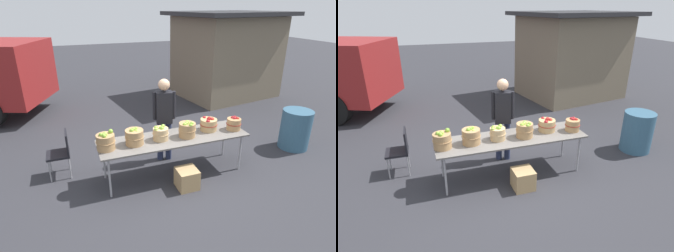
% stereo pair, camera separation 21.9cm
% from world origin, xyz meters
% --- Properties ---
extents(ground_plane, '(40.00, 40.00, 0.00)m').
position_xyz_m(ground_plane, '(0.00, 0.00, 0.00)').
color(ground_plane, '#2D2D33').
extents(market_table, '(2.70, 0.76, 0.75)m').
position_xyz_m(market_table, '(0.00, 0.00, 0.71)').
color(market_table, slate).
rests_on(market_table, ground).
extents(apple_basket_green_0, '(0.32, 0.32, 0.32)m').
position_xyz_m(apple_basket_green_0, '(-1.21, -0.03, 0.89)').
color(apple_basket_green_0, '#A87F51').
rests_on(apple_basket_green_0, market_table).
extents(apple_basket_green_1, '(0.33, 0.33, 0.30)m').
position_xyz_m(apple_basket_green_1, '(-0.72, -0.01, 0.89)').
color(apple_basket_green_1, '#A87F51').
rests_on(apple_basket_green_1, market_table).
extents(apple_basket_green_2, '(0.29, 0.29, 0.26)m').
position_xyz_m(apple_basket_green_2, '(-0.25, -0.00, 0.87)').
color(apple_basket_green_2, tan).
rests_on(apple_basket_green_2, market_table).
extents(apple_basket_green_3, '(0.32, 0.32, 0.31)m').
position_xyz_m(apple_basket_green_3, '(0.23, -0.05, 0.89)').
color(apple_basket_green_3, '#A87F51').
rests_on(apple_basket_green_3, market_table).
extents(apple_basket_red_0, '(0.33, 0.33, 0.27)m').
position_xyz_m(apple_basket_red_0, '(0.73, 0.07, 0.87)').
color(apple_basket_red_0, tan).
rests_on(apple_basket_red_0, market_table).
extents(apple_basket_red_1, '(0.28, 0.28, 0.26)m').
position_xyz_m(apple_basket_red_1, '(1.19, -0.07, 0.87)').
color(apple_basket_red_1, '#A87F51').
rests_on(apple_basket_red_1, market_table).
extents(vendor_adult, '(0.43, 0.29, 1.68)m').
position_xyz_m(vendor_adult, '(0.03, 0.59, 0.99)').
color(vendor_adult, '#262D4C').
rests_on(vendor_adult, ground).
extents(food_kiosk, '(3.92, 3.43, 2.74)m').
position_xyz_m(food_kiosk, '(3.57, 4.20, 1.38)').
color(food_kiosk, '#726651').
rests_on(food_kiosk, ground).
extents(folding_chair, '(0.40, 0.40, 0.86)m').
position_xyz_m(folding_chair, '(-1.92, 0.67, 0.51)').
color(folding_chair, black).
rests_on(folding_chair, ground).
extents(trash_barrel, '(0.63, 0.63, 0.87)m').
position_xyz_m(trash_barrel, '(2.88, 0.07, 0.43)').
color(trash_barrel, '#335972').
rests_on(trash_barrel, ground).
extents(produce_crate, '(0.35, 0.35, 0.35)m').
position_xyz_m(produce_crate, '(0.05, -0.49, 0.18)').
color(produce_crate, tan).
rests_on(produce_crate, ground).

